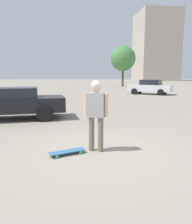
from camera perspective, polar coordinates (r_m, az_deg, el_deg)
The scene contains 7 objects.
ground_plane at distance 5.62m, azimuth 0.00°, elevation -10.07°, with size 220.00×220.00×0.00m, color gray.
person at distance 5.36m, azimuth 0.00°, elevation 0.81°, with size 0.35×0.57×1.77m.
skateboard at distance 5.39m, azimuth -7.49°, elevation -10.23°, with size 0.55×0.90×0.09m.
car_parked_near at distance 10.13m, azimuth -21.28°, elevation 2.35°, with size 2.39×4.76×1.38m.
car_parked_far at distance 22.97m, azimuth 13.90°, elevation 6.40°, with size 3.88×4.47×1.47m.
building_block_distant at distance 89.20m, azimuth 15.27°, elevation 16.02°, with size 15.44×13.92×25.06m.
tree_distant at distance 38.56m, azimuth 7.09°, elevation 13.68°, with size 4.24×4.24×6.89m.
Camera 1 is at (5.27, -0.57, 1.88)m, focal length 35.00 mm.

